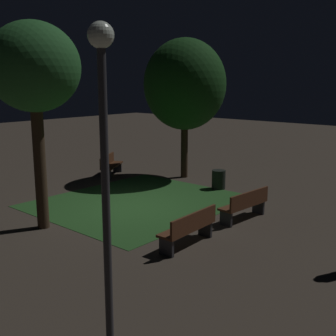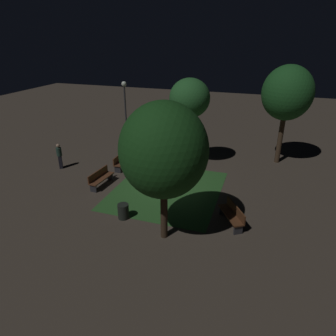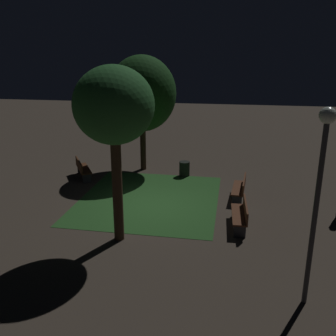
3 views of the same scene
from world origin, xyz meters
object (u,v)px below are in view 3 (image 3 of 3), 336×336
object	(u,v)px
bench_back_row	(82,168)
tree_left_canopy	(142,94)
bench_by_lamp	(240,188)
tree_back_left	(114,108)
lamp_post_plaza_east	(320,177)
trash_bin	(184,169)
bench_lawn_edge	(241,214)

from	to	relation	value
bench_back_row	tree_left_canopy	size ratio (longest dim) A/B	0.32
bench_by_lamp	tree_back_left	size ratio (longest dim) A/B	0.33
tree_left_canopy	lamp_post_plaza_east	world-z (taller)	tree_left_canopy
bench_back_row	trash_bin	distance (m)	4.90
tree_left_canopy	trash_bin	distance (m)	4.18
bench_by_lamp	lamp_post_plaza_east	bearing A→B (deg)	-167.16
tree_back_left	lamp_post_plaza_east	xyz separation A→B (m)	(-2.29, -5.35, -1.05)
bench_lawn_edge	bench_by_lamp	world-z (taller)	same
bench_by_lamp	tree_left_canopy	distance (m)	6.73
bench_by_lamp	bench_back_row	xyz separation A→B (m)	(1.38, 7.41, 0.00)
bench_by_lamp	tree_back_left	bearing A→B (deg)	137.22
tree_left_canopy	lamp_post_plaza_east	distance (m)	11.62
tree_left_canopy	trash_bin	size ratio (longest dim) A/B	7.99
tree_back_left	trash_bin	distance (m)	7.86
bench_lawn_edge	tree_back_left	size ratio (longest dim) A/B	0.33
lamp_post_plaza_east	trash_bin	world-z (taller)	lamp_post_plaza_east
bench_back_row	tree_back_left	distance (m)	7.59
bench_lawn_edge	tree_left_canopy	size ratio (longest dim) A/B	0.32
bench_lawn_edge	lamp_post_plaza_east	size ratio (longest dim) A/B	0.38
bench_by_lamp	tree_back_left	world-z (taller)	tree_back_left
bench_by_lamp	bench_back_row	world-z (taller)	same
bench_by_lamp	tree_back_left	distance (m)	6.83
tree_back_left	lamp_post_plaza_east	bearing A→B (deg)	-113.20
bench_lawn_edge	tree_left_canopy	world-z (taller)	tree_left_canopy
bench_lawn_edge	bench_by_lamp	bearing A→B (deg)	0.00
lamp_post_plaza_east	bench_lawn_edge	bearing A→B (deg)	20.93
tree_left_canopy	trash_bin	bearing A→B (deg)	-107.65
bench_lawn_edge	bench_by_lamp	size ratio (longest dim) A/B	0.99
trash_bin	bench_back_row	bearing A→B (deg)	103.63
trash_bin	tree_left_canopy	bearing A→B (deg)	72.35
bench_back_row	tree_left_canopy	world-z (taller)	tree_left_canopy
bench_by_lamp	tree_left_canopy	xyz separation A→B (m)	(3.24, 4.86, 3.34)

